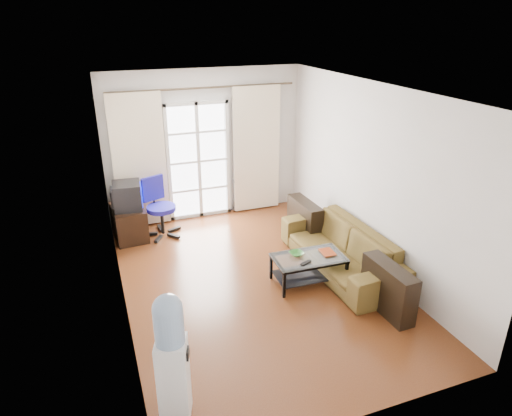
{
  "coord_description": "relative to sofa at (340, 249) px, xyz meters",
  "views": [
    {
      "loc": [
        -1.96,
        -5.26,
        3.53
      ],
      "look_at": [
        0.14,
        0.35,
        0.98
      ],
      "focal_mm": 32.0,
      "sensor_mm": 36.0,
      "label": 1
    }
  ],
  "objects": [
    {
      "name": "ceiling",
      "position": [
        -1.31,
        0.1,
        2.37
      ],
      "size": [
        5.2,
        5.2,
        0.0
      ],
      "primitive_type": "plane",
      "rotation": [
        3.14,
        0.0,
        0.0
      ],
      "color": "white",
      "rests_on": "wall_back"
    },
    {
      "name": "coffee_table",
      "position": [
        -0.61,
        -0.17,
        -0.07
      ],
      "size": [
        1.02,
        0.61,
        0.4
      ],
      "rotation": [
        0.0,
        0.0,
        -0.04
      ],
      "color": "silver",
      "rests_on": "floor"
    },
    {
      "name": "radiator",
      "position": [
        -0.51,
        2.6,
        -0.0
      ],
      "size": [
        0.64,
        0.12,
        0.64
      ],
      "primitive_type": "cube",
      "color": "#939396",
      "rests_on": "floor"
    },
    {
      "name": "water_cooler",
      "position": [
        -2.84,
        -1.86,
        0.38
      ],
      "size": [
        0.35,
        0.35,
        1.35
      ],
      "rotation": [
        0.0,
        0.0,
        -0.32
      ],
      "color": "white",
      "rests_on": "floor"
    },
    {
      "name": "wall_right",
      "position": [
        0.49,
        0.1,
        1.02
      ],
      "size": [
        0.02,
        5.2,
        2.7
      ],
      "primitive_type": "cube",
      "color": "silver",
      "rests_on": "floor"
    },
    {
      "name": "wall_front",
      "position": [
        -1.31,
        -2.5,
        1.02
      ],
      "size": [
        3.6,
        0.02,
        2.7
      ],
      "primitive_type": "cube",
      "color": "silver",
      "rests_on": "floor"
    },
    {
      "name": "sofa",
      "position": [
        0.0,
        0.0,
        0.0
      ],
      "size": [
        2.31,
        1.01,
        0.66
      ],
      "primitive_type": "imported",
      "rotation": [
        0.0,
        0.0,
        -1.54
      ],
      "color": "brown",
      "rests_on": "floor"
    },
    {
      "name": "wall_left",
      "position": [
        -3.11,
        0.1,
        1.02
      ],
      "size": [
        0.02,
        5.2,
        2.7
      ],
      "primitive_type": "cube",
      "color": "silver",
      "rests_on": "floor"
    },
    {
      "name": "curtain_rod",
      "position": [
        -1.31,
        2.6,
        2.05
      ],
      "size": [
        3.3,
        0.04,
        0.04
      ],
      "primitive_type": "cylinder",
      "rotation": [
        0.0,
        1.57,
        0.0
      ],
      "color": "#4C3F2D",
      "rests_on": "wall_back"
    },
    {
      "name": "task_chair",
      "position": [
        -2.3,
        2.09,
        -0.03
      ],
      "size": [
        0.9,
        0.9,
        1.02
      ],
      "rotation": [
        0.0,
        0.0,
        0.39
      ],
      "color": "black",
      "rests_on": "floor"
    },
    {
      "name": "curtain_left",
      "position": [
        -2.51,
        2.58,
        0.87
      ],
      "size": [
        0.9,
        0.07,
        2.35
      ],
      "primitive_type": "cube",
      "color": "#F3E3C3",
      "rests_on": "curtain_rod"
    },
    {
      "name": "french_door",
      "position": [
        -1.46,
        2.65,
        0.74
      ],
      "size": [
        1.16,
        0.06,
        2.15
      ],
      "color": "white",
      "rests_on": "wall_back"
    },
    {
      "name": "floor",
      "position": [
        -1.31,
        0.1,
        -0.33
      ],
      "size": [
        5.2,
        5.2,
        0.0
      ],
      "primitive_type": "plane",
      "color": "brown",
      "rests_on": "ground"
    },
    {
      "name": "curtain_right",
      "position": [
        -0.36,
        2.58,
        0.87
      ],
      "size": [
        0.9,
        0.07,
        2.35
      ],
      "primitive_type": "cube",
      "color": "#F3E3C3",
      "rests_on": "curtain_rod"
    },
    {
      "name": "tv_stand",
      "position": [
        -2.83,
        2.16,
        -0.05
      ],
      "size": [
        0.56,
        0.79,
        0.55
      ],
      "primitive_type": "cube",
      "rotation": [
        0.0,
        0.0,
        0.08
      ],
      "color": "black",
      "rests_on": "floor"
    },
    {
      "name": "crt_tv",
      "position": [
        -2.83,
        2.14,
        0.45
      ],
      "size": [
        0.52,
        0.52,
        0.44
      ],
      "rotation": [
        0.0,
        0.0,
        -0.09
      ],
      "color": "black",
      "rests_on": "tv_stand"
    },
    {
      "name": "bowl",
      "position": [
        -0.75,
        -0.07,
        0.1
      ],
      "size": [
        0.26,
        0.26,
        0.05
      ],
      "primitive_type": "imported",
      "rotation": [
        0.0,
        0.0,
        0.17
      ],
      "color": "green",
      "rests_on": "coffee_table"
    },
    {
      "name": "book",
      "position": [
        -0.41,
        -0.16,
        0.09
      ],
      "size": [
        0.21,
        0.27,
        0.02
      ],
      "primitive_type": "imported",
      "rotation": [
        0.0,
        0.0,
        -0.06
      ],
      "color": "#AA3514",
      "rests_on": "coffee_table"
    },
    {
      "name": "wall_back",
      "position": [
        -1.31,
        2.7,
        1.02
      ],
      "size": [
        3.6,
        0.02,
        2.7
      ],
      "primitive_type": "cube",
      "color": "silver",
      "rests_on": "floor"
    },
    {
      "name": "remote",
      "position": [
        -0.73,
        -0.32,
        0.09
      ],
      "size": [
        0.19,
        0.11,
        0.02
      ],
      "primitive_type": "cube",
      "rotation": [
        0.0,
        0.0,
        0.37
      ],
      "color": "black",
      "rests_on": "coffee_table"
    }
  ]
}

